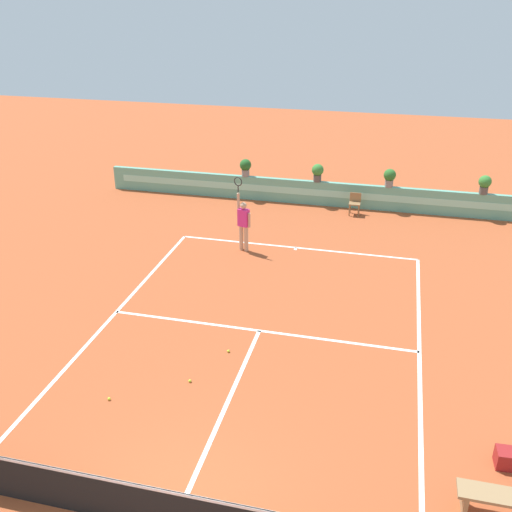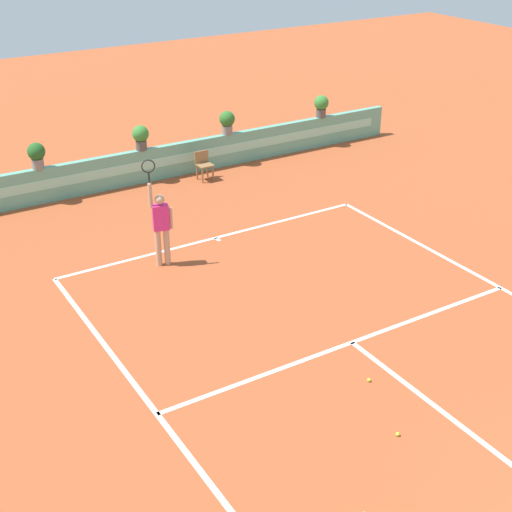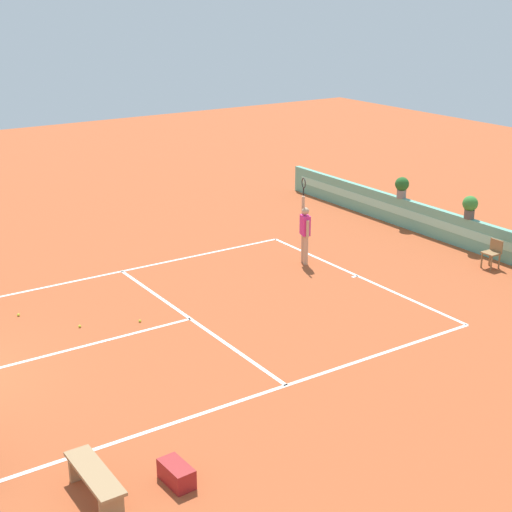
% 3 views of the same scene
% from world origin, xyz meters
% --- Properties ---
extents(ground_plane, '(60.00, 60.00, 0.00)m').
position_xyz_m(ground_plane, '(0.00, 6.00, 0.00)').
color(ground_plane, '#A84C28').
extents(court_lines, '(8.32, 11.94, 0.01)m').
position_xyz_m(court_lines, '(0.00, 6.72, 0.00)').
color(court_lines, white).
rests_on(court_lines, ground).
extents(back_wall_barrier, '(18.00, 0.21, 1.00)m').
position_xyz_m(back_wall_barrier, '(0.00, 16.39, 0.50)').
color(back_wall_barrier, '#60A88E').
rests_on(back_wall_barrier, ground).
extents(ball_kid_chair, '(0.44, 0.44, 0.85)m').
position_xyz_m(ball_kid_chair, '(1.66, 15.66, 0.48)').
color(ball_kid_chair, olive).
rests_on(ball_kid_chair, ground).
extents(tennis_player, '(0.60, 0.32, 2.58)m').
position_xyz_m(tennis_player, '(-1.72, 11.27, 1.05)').
color(tennis_player, tan).
rests_on(tennis_player, ground).
extents(tennis_ball_near_baseline, '(0.07, 0.07, 0.07)m').
position_xyz_m(tennis_ball_near_baseline, '(-0.52, 5.26, 0.03)').
color(tennis_ball_near_baseline, '#CCE033').
rests_on(tennis_ball_near_baseline, ground).
extents(tennis_ball_by_sideline, '(0.07, 0.07, 0.07)m').
position_xyz_m(tennis_ball_by_sideline, '(-1.04, 3.90, 0.03)').
color(tennis_ball_by_sideline, '#CCE033').
rests_on(tennis_ball_by_sideline, ground).
extents(potted_plant_right, '(0.48, 0.48, 0.72)m').
position_xyz_m(potted_plant_right, '(2.90, 16.39, 1.41)').
color(potted_plant_right, gray).
rests_on(potted_plant_right, back_wall_barrier).
extents(potted_plant_centre, '(0.48, 0.48, 0.72)m').
position_xyz_m(potted_plant_centre, '(0.03, 16.39, 1.41)').
color(potted_plant_centre, '#514C47').
rests_on(potted_plant_centre, back_wall_barrier).
extents(potted_plant_left, '(0.48, 0.48, 0.72)m').
position_xyz_m(potted_plant_left, '(-2.99, 16.39, 1.41)').
color(potted_plant_left, gray).
rests_on(potted_plant_left, back_wall_barrier).
extents(potted_plant_far_right, '(0.48, 0.48, 0.72)m').
position_xyz_m(potted_plant_far_right, '(6.46, 16.39, 1.41)').
color(potted_plant_far_right, '#514C47').
rests_on(potted_plant_far_right, back_wall_barrier).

